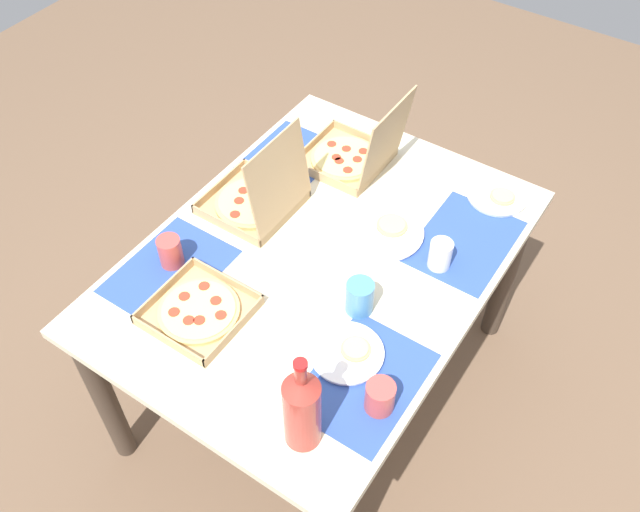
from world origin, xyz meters
name	(u,v)px	position (x,y,z in m)	size (l,w,h in m)	color
ground_plane	(320,384)	(0.00, 0.00, 0.00)	(6.00, 6.00, 0.00)	brown
dining_table	(320,280)	(0.00, 0.00, 0.62)	(1.30, 0.97, 0.73)	#3F3328
placemat_near_left	(286,161)	(-0.29, -0.33, 0.73)	(0.36, 0.26, 0.00)	#2D4C9E
placemat_near_right	(170,271)	(0.29, -0.33, 0.73)	(0.36, 0.26, 0.00)	#2D4C9E
placemat_far_left	(465,241)	(-0.29, 0.33, 0.73)	(0.36, 0.26, 0.00)	#2D4C9E
placemat_far_right	(364,381)	(0.29, 0.33, 0.73)	(0.36, 0.26, 0.00)	#2D4C9E
pizza_box_corner_left	(354,154)	(-0.40, -0.14, 0.77)	(0.26, 0.31, 0.30)	tan
pizza_box_edge_far	(258,198)	(-0.06, -0.27, 0.77)	(0.27, 0.27, 0.30)	tan
pizza_box_center	(199,311)	(0.36, -0.16, 0.74)	(0.26, 0.26, 0.04)	tan
plate_far_right	(348,353)	(0.25, 0.26, 0.74)	(0.20, 0.20, 0.03)	white
plate_near_right	(498,195)	(-0.53, 0.33, 0.74)	(0.20, 0.20, 0.03)	white
plate_near_left	(386,232)	(-0.19, 0.12, 0.74)	(0.24, 0.24, 0.03)	white
soda_bottle	(302,408)	(0.51, 0.29, 0.86)	(0.09, 0.09, 0.32)	#B2382D
cup_red	(360,297)	(0.10, 0.20, 0.78)	(0.08, 0.08, 0.10)	teal
cup_dark	(440,255)	(-0.16, 0.31, 0.77)	(0.07, 0.07, 0.09)	silver
cup_spare	(170,252)	(0.26, -0.35, 0.78)	(0.07, 0.07, 0.10)	#BF4742
cup_clear_right	(380,397)	(0.34, 0.40, 0.77)	(0.08, 0.08, 0.09)	#BF4742
fork_by_far_left	(308,282)	(0.10, 0.03, 0.73)	(0.19, 0.02, 0.01)	#B7B7BC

